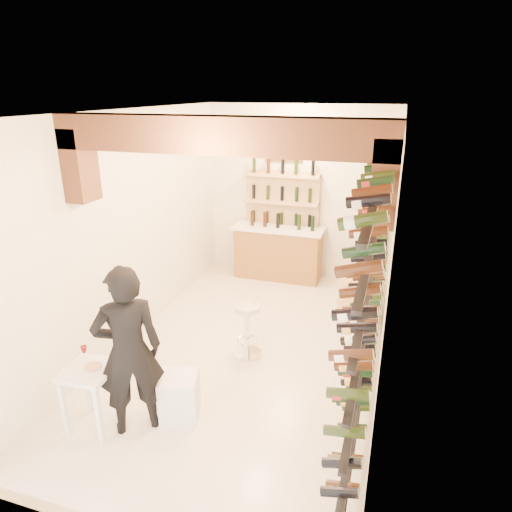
{
  "coord_description": "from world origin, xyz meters",
  "views": [
    {
      "loc": [
        1.74,
        -5.19,
        3.45
      ],
      "look_at": [
        0.0,
        0.3,
        1.3
      ],
      "focal_mm": 31.66,
      "sensor_mm": 36.0,
      "label": 1
    }
  ],
  "objects": [
    {
      "name": "ground",
      "position": [
        0.0,
        0.0,
        0.0
      ],
      "size": [
        6.0,
        6.0,
        0.0
      ],
      "primitive_type": "plane",
      "color": "silver",
      "rests_on": "ground"
    },
    {
      "name": "room_shell",
      "position": [
        0.0,
        -0.26,
        2.25
      ],
      "size": [
        3.52,
        6.02,
        3.21
      ],
      "color": "#EEE7CE",
      "rests_on": "ground"
    },
    {
      "name": "wine_rack",
      "position": [
        1.53,
        0.0,
        1.55
      ],
      "size": [
        0.32,
        5.7,
        2.56
      ],
      "color": "black",
      "rests_on": "ground"
    },
    {
      "name": "back_counter",
      "position": [
        -0.3,
        2.65,
        0.53
      ],
      "size": [
        1.7,
        0.62,
        1.29
      ],
      "color": "olive",
      "rests_on": "ground"
    },
    {
      "name": "back_shelving",
      "position": [
        -0.3,
        2.89,
        1.17
      ],
      "size": [
        1.4,
        0.31,
        2.73
      ],
      "color": "tan",
      "rests_on": "ground"
    },
    {
      "name": "tasting_table",
      "position": [
        -1.11,
        -1.95,
        0.6
      ],
      "size": [
        0.52,
        0.52,
        0.89
      ],
      "rotation": [
        0.0,
        0.0,
        0.04
      ],
      "color": "white",
      "rests_on": "ground"
    },
    {
      "name": "white_stool",
      "position": [
        -0.32,
        -1.5,
        0.25
      ],
      "size": [
        0.5,
        0.5,
        0.51
      ],
      "primitive_type": "cube",
      "rotation": [
        0.0,
        0.0,
        0.29
      ],
      "color": "white",
      "rests_on": "ground"
    },
    {
      "name": "person",
      "position": [
        -0.69,
        -1.82,
        0.94
      ],
      "size": [
        0.82,
        0.78,
        1.88
      ],
      "primitive_type": "imported",
      "rotation": [
        0.0,
        0.0,
        3.8
      ],
      "color": "black",
      "rests_on": "ground"
    },
    {
      "name": "chrome_barstool",
      "position": [
        0.0,
        -0.11,
        0.44
      ],
      "size": [
        0.39,
        0.39,
        0.75
      ],
      "rotation": [
        0.0,
        0.0,
        -0.35
      ],
      "color": "silver",
      "rests_on": "ground"
    },
    {
      "name": "crate_lower",
      "position": [
        1.33,
        1.44,
        0.16
      ],
      "size": [
        0.61,
        0.49,
        0.33
      ],
      "primitive_type": "cube",
      "rotation": [
        0.0,
        0.0,
        -0.21
      ],
      "color": "tan",
      "rests_on": "ground"
    },
    {
      "name": "crate_upper",
      "position": [
        1.33,
        1.44,
        0.47
      ],
      "size": [
        0.59,
        0.5,
        0.29
      ],
      "primitive_type": "cube",
      "rotation": [
        0.0,
        0.0,
        -0.35
      ],
      "color": "tan",
      "rests_on": "crate_lower"
    }
  ]
}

